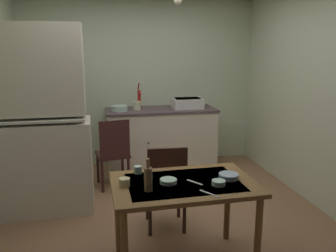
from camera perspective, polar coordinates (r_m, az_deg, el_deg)
name	(u,v)px	position (r m, az deg, el deg)	size (l,w,h in m)	color
ground_plane	(165,215)	(3.95, -0.54, -14.41)	(4.74, 4.74, 0.00)	#8D6547
wall_back	(141,83)	(5.43, -4.47, 7.15)	(3.62, 0.10, 2.54)	beige
wall_right	(322,96)	(4.28, 24.06, 4.52)	(0.10, 3.84, 2.54)	beige
hutch_cabinet	(44,127)	(3.99, -19.70, -0.20)	(0.98, 0.53, 2.05)	beige
counter_cabinet	(161,138)	(5.26, -1.11, -2.06)	(1.63, 0.64, 0.91)	beige
sink_basin	(187,103)	(5.23, 3.18, 3.82)	(0.44, 0.34, 0.15)	white
hand_pump	(139,98)	(5.13, -4.76, 4.64)	(0.05, 0.27, 0.39)	#B21E19
mixing_bowl_counter	(119,108)	(5.03, -7.99, 2.90)	(0.23, 0.23, 0.08)	#ADD1C1
stoneware_crock	(137,106)	(5.08, -5.17, 3.36)	(0.12, 0.12, 0.13)	beige
dining_table	(184,194)	(2.87, 2.58, -11.05)	(1.17, 0.76, 0.75)	brown
chair_far_side	(166,185)	(3.48, -0.34, -9.75)	(0.42, 0.42, 0.89)	#34211A
chair_by_counter	(113,152)	(4.53, -8.98, -4.25)	(0.46, 0.46, 0.93)	#391C1D
serving_bowl_wide	(168,181)	(2.81, 0.06, -9.05)	(0.14, 0.14, 0.03)	#ADD1C1
soup_bowl_small	(219,183)	(2.80, 8.31, -9.23)	(0.11, 0.11, 0.04)	#ADD1C1
sauce_dish	(229,176)	(2.94, 9.96, -8.13)	(0.16, 0.16, 0.04)	#9EB2C6
mug_tall	(138,170)	(3.01, -4.97, -7.19)	(0.07, 0.07, 0.07)	#ADD1C1
mug_dark	(124,182)	(2.76, -7.18, -9.17)	(0.09, 0.09, 0.06)	beige
glass_bottle	(148,178)	(2.64, -3.28, -8.59)	(0.06, 0.06, 0.25)	olive
table_knife	(210,194)	(2.63, 6.87, -11.00)	(0.19, 0.02, 0.01)	silver
teaspoon_near_bowl	(195,182)	(2.83, 4.41, -9.23)	(0.16, 0.02, 0.01)	beige
pendant_bulb	(178,1)	(3.90, 1.63, 19.88)	(0.08, 0.08, 0.08)	#F9EFCC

